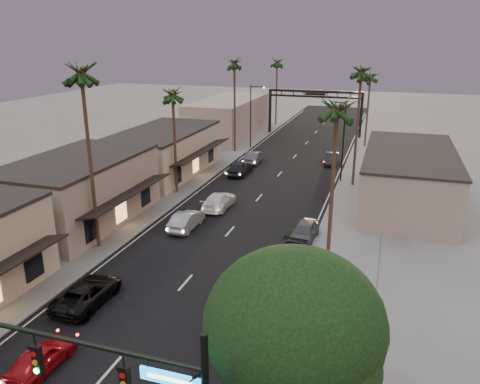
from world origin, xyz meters
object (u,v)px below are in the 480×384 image
Objects in this scene: palm_lc at (172,90)px; oncoming_pickup at (87,293)px; palm_ld at (234,61)px; palm_rb at (362,68)px; palm_far at (277,60)px; palm_ra at (338,103)px; corner_tree at (296,331)px; oncoming_red at (41,358)px; curbside_near at (248,301)px; streetlight_right at (341,135)px; palm_rc at (371,74)px; oncoming_silver at (186,220)px; streetlight_left at (253,111)px; palm_lb at (80,68)px; curbside_black at (283,262)px; arch at (315,101)px.

palm_lc is 23.59m from oncoming_pickup.
palm_ld reaches higher than oncoming_pickup.
palm_far is at bearing 116.43° from palm_rb.
palm_ra is at bearing -34.90° from palm_lc.
oncoming_red is (-12.61, 1.69, -5.32)m from corner_tree.
curbside_near is (9.56, 1.96, 0.08)m from oncoming_pickup.
palm_ld is 2.78× the size of oncoming_pickup.
oncoming_red is 0.76× the size of oncoming_pickup.
palm_far is (-15.22, 33.00, 6.11)m from streetlight_right.
palm_rc reaches higher than corner_tree.
palm_far is 51.84m from oncoming_silver.
streetlight_left is at bearing 114.54° from palm_ra.
palm_ra is at bearing 6.63° from palm_lb.
palm_rb reaches higher than palm_lc.
corner_tree is at bearing -75.86° from palm_far.
palm_far is 69.89m from oncoming_red.
palm_lb reaches higher than palm_rb.
oncoming_silver is 0.80× the size of curbside_near.
curbside_black is at bearing 1.43° from palm_lb.
curbside_black is at bearing 103.85° from corner_tree.
corner_tree is 16.76m from oncoming_pickup.
oncoming_silver is at bearing -94.97° from arch.
palm_ra reaches higher than oncoming_pickup.
curbside_near reaches higher than curbside_black.
palm_ld is at bearing -119.83° from arch.
curbside_near reaches higher than oncoming_silver.
palm_rb reaches higher than palm_ra.
palm_lc is at bearing 122.34° from corner_tree.
corner_tree is at bearing 151.12° from oncoming_pickup.
palm_lb is at bearing 166.20° from curbside_near.
palm_rc reaches higher than curbside_black.
oncoming_pickup is at bearing -114.37° from palm_rb.
palm_ra is 2.90× the size of oncoming_silver.
streetlight_right is at bearing 94.66° from curbside_black.
oncoming_pickup is at bearing 152.07° from corner_tree.
curbside_black is at bearing -66.20° from palm_ld.
oncoming_pickup is (4.02, -7.10, -12.68)m from palm_lb.
oncoming_pickup is 0.94× the size of curbside_black.
palm_ld is 1.08× the size of palm_far.
oncoming_red is (5.46, -12.87, -12.72)m from palm_lb.
palm_ra reaches higher than curbside_black.
corner_tree is 24.36m from palm_lb.
arch is (-9.48, 62.55, -0.45)m from corner_tree.
oncoming_silver is (-12.30, 3.49, -10.69)m from palm_ra.
streetlight_right is 1.00× the size of streetlight_left.
palm_ld is at bearing -152.38° from palm_rc.
palm_lb reaches higher than arch.
palm_ra is 13.33m from curbside_near.
palm_far reaches higher than curbside_near.
palm_far is at bearing 89.69° from palm_lb.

